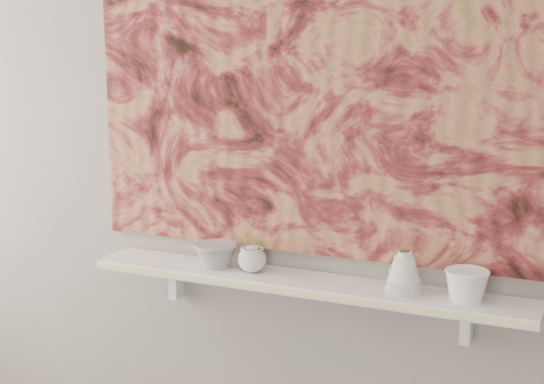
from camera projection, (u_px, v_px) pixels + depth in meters
The scene contains 11 objects.
wall_back at pixel (315, 139), 2.33m from camera, with size 3.60×3.60×0.00m, color gray.
shelf at pixel (303, 283), 2.33m from camera, with size 1.40×0.18×0.03m, color white.
shelf_stripe at pixel (291, 292), 2.24m from camera, with size 1.40×0.01×0.02m, color beige.
bracket_left at pixel (177, 281), 2.59m from camera, with size 0.03×0.06×0.12m, color white.
bracket_right at pixel (467, 323), 2.20m from camera, with size 0.03×0.06×0.12m, color white.
painting at pixel (314, 77), 2.28m from camera, with size 1.50×0.03×1.10m, color maroon.
house_motif at pixel (460, 189), 2.15m from camera, with size 0.09×0.00×0.08m, color black.
bowl_grey at pixel (216, 255), 2.44m from camera, with size 0.14×0.14×0.08m, color gray, non-canonical shape.
cup_cream at pixel (252, 259), 2.38m from camera, with size 0.09×0.09×0.08m, color silver, non-canonical shape.
bell_vessel at pixel (404, 272), 2.19m from camera, with size 0.11×0.11×0.12m, color silver, non-canonical shape.
bowl_white at pixel (467, 285), 2.12m from camera, with size 0.12×0.12×0.09m, color white, non-canonical shape.
Camera 1 is at (0.82, -0.57, 1.64)m, focal length 50.00 mm.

